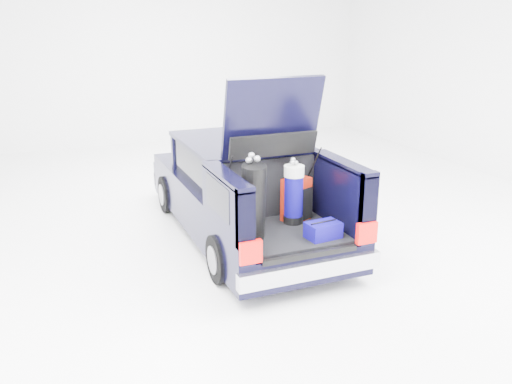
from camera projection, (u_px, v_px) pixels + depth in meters
name	position (u px, v px, depth m)	size (l,w,h in m)	color
ground	(244.00, 234.00, 8.25)	(14.00, 14.00, 0.00)	white
car	(241.00, 190.00, 8.14)	(1.87, 4.65, 2.47)	black
red_suitcase	(296.00, 199.00, 7.07)	(0.42, 0.36, 0.60)	maroon
black_golf_bag	(253.00, 202.00, 6.37)	(0.36, 0.45, 1.06)	black
blue_golf_bag	(294.00, 194.00, 6.94)	(0.29, 0.29, 0.87)	black
blue_duffel	(323.00, 230.00, 6.54)	(0.43, 0.30, 0.21)	#0B0465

